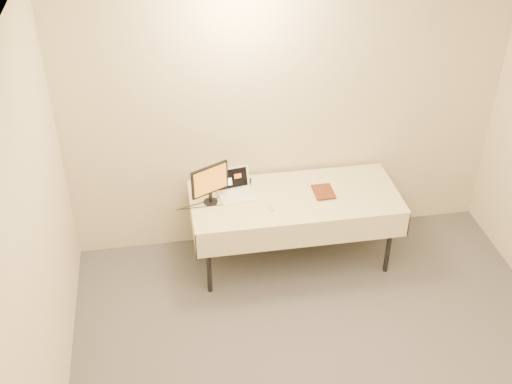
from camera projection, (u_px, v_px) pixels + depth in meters
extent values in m
cube|color=beige|center=(287.00, 111.00, 5.72)|extent=(4.00, 0.10, 2.70)
cylinder|color=black|center=(209.00, 261.00, 5.57)|extent=(0.04, 0.04, 0.69)
cylinder|color=black|center=(389.00, 242.00, 5.79)|extent=(0.04, 0.04, 0.69)
cylinder|color=black|center=(202.00, 221.00, 6.05)|extent=(0.04, 0.04, 0.69)
cylinder|color=black|center=(369.00, 204.00, 6.27)|extent=(0.04, 0.04, 0.69)
cube|color=gray|center=(295.00, 199.00, 5.71)|extent=(1.80, 0.75, 0.04)
cube|color=beige|center=(295.00, 197.00, 5.70)|extent=(1.86, 0.81, 0.01)
cube|color=beige|center=(305.00, 236.00, 5.45)|extent=(1.86, 0.01, 0.25)
cube|color=beige|center=(286.00, 184.00, 6.10)|extent=(1.86, 0.01, 0.25)
cube|color=beige|center=(192.00, 218.00, 5.65)|extent=(0.01, 0.81, 0.25)
cube|color=beige|center=(393.00, 199.00, 5.90)|extent=(0.01, 0.81, 0.25)
cube|color=white|center=(237.00, 196.00, 5.68)|extent=(0.34, 0.26, 0.02)
cube|color=white|center=(232.00, 178.00, 5.73)|extent=(0.32, 0.12, 0.20)
cube|color=black|center=(232.00, 178.00, 5.73)|extent=(0.28, 0.10, 0.17)
cylinder|color=black|center=(211.00, 202.00, 5.62)|extent=(0.17, 0.17, 0.01)
cube|color=black|center=(211.00, 197.00, 5.59)|extent=(0.03, 0.03, 0.09)
cube|color=black|center=(210.00, 180.00, 5.49)|extent=(0.33, 0.18, 0.27)
cube|color=orange|center=(210.00, 180.00, 5.49)|extent=(0.29, 0.15, 0.24)
imported|color=#99411B|center=(315.00, 183.00, 5.66)|extent=(0.18, 0.02, 0.24)
cube|color=black|center=(245.00, 181.00, 5.85)|extent=(0.13, 0.09, 0.05)
cube|color=#FF0C0D|center=(244.00, 183.00, 5.83)|extent=(0.08, 0.03, 0.02)
ellipsoid|color=silver|center=(271.00, 207.00, 5.54)|extent=(0.06, 0.10, 0.02)
cube|color=#B1DFB4|center=(328.00, 198.00, 5.68)|extent=(0.18, 0.26, 0.00)
cube|color=black|center=(212.00, 204.00, 5.58)|extent=(0.06, 0.02, 0.01)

